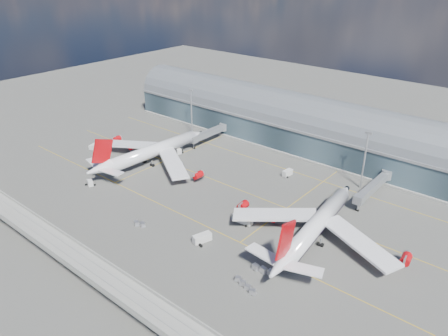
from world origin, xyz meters
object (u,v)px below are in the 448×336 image
Objects in this scene: floodlight_mast_left at (191,111)px; service_truck_3 at (202,238)px; service_truck_5 at (177,150)px; cargo_train_2 at (263,270)px; airliner_left at (150,152)px; cargo_train_1 at (245,285)px; cargo_train_0 at (139,224)px; floodlight_mast_right at (365,159)px; service_truck_1 at (90,183)px; service_truck_4 at (287,173)px; service_truck_2 at (242,219)px; service_truck_0 at (94,146)px; airliner_right at (315,227)px.

service_truck_3 is (74.78, -73.34, -11.98)m from floodlight_mast_left.
cargo_train_2 is at bearing -97.62° from service_truck_5.
service_truck_5 is at bearing 89.12° from airliner_left.
cargo_train_0 is at bearing 73.30° from cargo_train_1.
airliner_left is (-88.21, -41.22, -7.69)m from floodlight_mast_right.
cargo_train_1 is 9.16m from cargo_train_2.
service_truck_1 is at bearing 102.54° from cargo_train_0.
service_truck_4 reaches higher than cargo_train_1.
service_truck_2 is 1.17× the size of service_truck_3.
cargo_train_0 is at bearing -42.70° from airliner_left.
service_truck_2 is (78.00, -54.71, -12.09)m from floodlight_mast_left.
service_truck_0 is 129.24m from cargo_train_1.
floodlight_mast_left reaches higher than service_truck_5.
floodlight_mast_left is 55.18m from service_truck_0.
service_truck_2 reaches higher than cargo_train_0.
service_truck_4 is (58.00, 30.54, -4.46)m from airliner_left.
service_truck_2 is at bearing -93.57° from service_truck_5.
floodlight_mast_right is 97.67m from airliner_left.
service_truck_3 is at bearing -44.44° from floodlight_mast_left.
cargo_train_1 is at bearing -145.70° from service_truck_2.
service_truck_1 reaches higher than cargo_train_0.
service_truck_0 is 101.24m from service_truck_4.
airliner_left is 8.18× the size of service_truck_2.
service_truck_2 is 28.94m from cargo_train_2.
service_truck_4 is 77.69m from cargo_train_1.
cargo_train_2 is (30.68, -62.27, -0.57)m from service_truck_4.
airliner_right is (103.94, -46.97, -8.16)m from floodlight_mast_left.
service_truck_5 is at bearing -62.12° from floodlight_mast_left.
service_truck_2 is at bearing -35.05° from floodlight_mast_left.
cargo_train_0 is at bearing -58.14° from floodlight_mast_left.
floodlight_mast_right is 95.66m from cargo_train_0.
airliner_right reaches higher than service_truck_0.
floodlight_mast_left is at bearing 152.98° from service_truck_3.
service_truck_3 reaches higher than cargo_train_2.
floodlight_mast_left is 5.00× the size of cargo_train_0.
service_truck_0 is at bearing 88.68° from cargo_train_0.
service_truck_1 is 0.57× the size of service_truck_2.
floodlight_mast_right reaches higher than service_truck_1.
airliner_right reaches higher than service_truck_1.
service_truck_0 is at bearing -166.30° from airliner_left.
cargo_train_1 is (91.35, -8.60, -0.47)m from service_truck_1.
cargo_train_1 is at bearing -71.44° from service_truck_1.
service_truck_2 reaches higher than service_truck_4.
service_truck_1 is 0.52× the size of cargo_train_1.
service_truck_4 is (69.79, -10.68, -12.14)m from floodlight_mast_left.
service_truck_0 is (-24.32, -47.99, -12.29)m from floodlight_mast_left.
service_truck_5 is (3.98, 49.03, 0.24)m from service_truck_1.
cargo_train_1 is at bearing -21.70° from airliner_left.
service_truck_0 is at bearing -152.02° from service_truck_4.
service_truck_1 is 0.59× the size of cargo_train_2.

